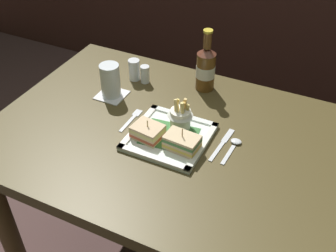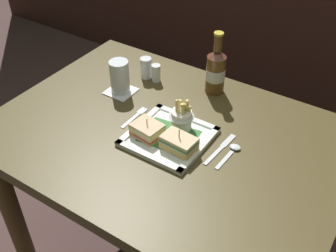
{
  "view_description": "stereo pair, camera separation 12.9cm",
  "coord_description": "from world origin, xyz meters",
  "px_view_note": "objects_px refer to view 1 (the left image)",
  "views": [
    {
      "loc": [
        0.45,
        -0.92,
        1.57
      ],
      "look_at": [
        0.01,
        -0.01,
        0.76
      ],
      "focal_mm": 44.04,
      "sensor_mm": 36.0,
      "label": 1
    },
    {
      "loc": [
        0.56,
        -0.85,
        1.57
      ],
      "look_at": [
        0.01,
        -0.01,
        0.76
      ],
      "focal_mm": 44.04,
      "sensor_mm": 36.0,
      "label": 2
    }
  ],
  "objects_px": {
    "spoon": "(234,145)",
    "pepper_shaker": "(145,75)",
    "fries_cup": "(180,115)",
    "knife": "(223,143)",
    "fork": "(132,119)",
    "beer_bottle": "(206,67)",
    "water_glass": "(111,83)",
    "square_plate": "(169,137)",
    "sandwich_half_right": "(182,142)",
    "salt_shaker": "(134,71)",
    "sandwich_half_left": "(148,132)",
    "dining_table": "(167,159)"
  },
  "relations": [
    {
      "from": "dining_table",
      "to": "spoon",
      "type": "relative_size",
      "value": 8.98
    },
    {
      "from": "sandwich_half_right",
      "to": "knife",
      "type": "height_order",
      "value": "sandwich_half_right"
    },
    {
      "from": "sandwich_half_right",
      "to": "fries_cup",
      "type": "bearing_deg",
      "value": 117.71
    },
    {
      "from": "sandwich_half_left",
      "to": "beer_bottle",
      "type": "relative_size",
      "value": 0.43
    },
    {
      "from": "square_plate",
      "to": "fork",
      "type": "distance_m",
      "value": 0.16
    },
    {
      "from": "sandwich_half_right",
      "to": "water_glass",
      "type": "distance_m",
      "value": 0.39
    },
    {
      "from": "fries_cup",
      "to": "pepper_shaker",
      "type": "distance_m",
      "value": 0.31
    },
    {
      "from": "dining_table",
      "to": "fries_cup",
      "type": "relative_size",
      "value": 10.19
    },
    {
      "from": "dining_table",
      "to": "beer_bottle",
      "type": "xyz_separation_m",
      "value": [
        0.01,
        0.3,
        0.2
      ]
    },
    {
      "from": "fork",
      "to": "beer_bottle",
      "type": "bearing_deg",
      "value": 62.16
    },
    {
      "from": "square_plate",
      "to": "fries_cup",
      "type": "relative_size",
      "value": 2.18
    },
    {
      "from": "fork",
      "to": "spoon",
      "type": "bearing_deg",
      "value": 3.32
    },
    {
      "from": "beer_bottle",
      "to": "fork",
      "type": "height_order",
      "value": "beer_bottle"
    },
    {
      "from": "sandwich_half_right",
      "to": "sandwich_half_left",
      "type": "bearing_deg",
      "value": -180.0
    },
    {
      "from": "sandwich_half_right",
      "to": "water_glass",
      "type": "bearing_deg",
      "value": 155.48
    },
    {
      "from": "dining_table",
      "to": "beer_bottle",
      "type": "relative_size",
      "value": 4.86
    },
    {
      "from": "knife",
      "to": "dining_table",
      "type": "bearing_deg",
      "value": -170.55
    },
    {
      "from": "fries_cup",
      "to": "knife",
      "type": "relative_size",
      "value": 0.65
    },
    {
      "from": "fries_cup",
      "to": "knife",
      "type": "xyz_separation_m",
      "value": [
        0.15,
        -0.0,
        -0.06
      ]
    },
    {
      "from": "spoon",
      "to": "salt_shaker",
      "type": "height_order",
      "value": "salt_shaker"
    },
    {
      "from": "dining_table",
      "to": "sandwich_half_left",
      "type": "relative_size",
      "value": 11.38
    },
    {
      "from": "fork",
      "to": "salt_shaker",
      "type": "bearing_deg",
      "value": 117.1
    },
    {
      "from": "salt_shaker",
      "to": "square_plate",
      "type": "bearing_deg",
      "value": -43.54
    },
    {
      "from": "knife",
      "to": "sandwich_half_left",
      "type": "bearing_deg",
      "value": -158.98
    },
    {
      "from": "beer_bottle",
      "to": "water_glass",
      "type": "bearing_deg",
      "value": -146.06
    },
    {
      "from": "salt_shaker",
      "to": "knife",
      "type": "bearing_deg",
      "value": -25.71
    },
    {
      "from": "spoon",
      "to": "pepper_shaker",
      "type": "xyz_separation_m",
      "value": [
        -0.42,
        0.2,
        0.03
      ]
    },
    {
      "from": "sandwich_half_right",
      "to": "water_glass",
      "type": "xyz_separation_m",
      "value": [
        -0.35,
        0.16,
        0.02
      ]
    },
    {
      "from": "sandwich_half_left",
      "to": "knife",
      "type": "distance_m",
      "value": 0.24
    },
    {
      "from": "fries_cup",
      "to": "water_glass",
      "type": "xyz_separation_m",
      "value": [
        -0.3,
        0.07,
        -0.0
      ]
    },
    {
      "from": "fries_cup",
      "to": "square_plate",
      "type": "bearing_deg",
      "value": -102.93
    },
    {
      "from": "sandwich_half_left",
      "to": "pepper_shaker",
      "type": "bearing_deg",
      "value": 119.67
    },
    {
      "from": "square_plate",
      "to": "sandwich_half_left",
      "type": "xyz_separation_m",
      "value": [
        -0.06,
        -0.03,
        0.03
      ]
    },
    {
      "from": "dining_table",
      "to": "sandwich_half_right",
      "type": "bearing_deg",
      "value": -34.69
    },
    {
      "from": "square_plate",
      "to": "spoon",
      "type": "bearing_deg",
      "value": 15.49
    },
    {
      "from": "spoon",
      "to": "water_glass",
      "type": "bearing_deg",
      "value": 171.74
    },
    {
      "from": "fries_cup",
      "to": "salt_shaker",
      "type": "height_order",
      "value": "fries_cup"
    },
    {
      "from": "sandwich_half_left",
      "to": "fork",
      "type": "distance_m",
      "value": 0.12
    },
    {
      "from": "beer_bottle",
      "to": "square_plate",
      "type": "bearing_deg",
      "value": -88.71
    },
    {
      "from": "sandwich_half_left",
      "to": "fork",
      "type": "xyz_separation_m",
      "value": [
        -0.1,
        0.07,
        -0.03
      ]
    },
    {
      "from": "water_glass",
      "to": "spoon",
      "type": "xyz_separation_m",
      "value": [
        0.49,
        -0.07,
        -0.05
      ]
    },
    {
      "from": "pepper_shaker",
      "to": "sandwich_half_left",
      "type": "bearing_deg",
      "value": -60.33
    },
    {
      "from": "sandwich_half_left",
      "to": "salt_shaker",
      "type": "distance_m",
      "value": 0.36
    },
    {
      "from": "fork",
      "to": "salt_shaker",
      "type": "xyz_separation_m",
      "value": [
        -0.11,
        0.22,
        0.03
      ]
    },
    {
      "from": "fries_cup",
      "to": "spoon",
      "type": "bearing_deg",
      "value": 0.24
    },
    {
      "from": "sandwich_half_right",
      "to": "fork",
      "type": "distance_m",
      "value": 0.23
    },
    {
      "from": "square_plate",
      "to": "sandwich_half_left",
      "type": "height_order",
      "value": "sandwich_half_left"
    },
    {
      "from": "pepper_shaker",
      "to": "fries_cup",
      "type": "bearing_deg",
      "value": -40.67
    },
    {
      "from": "square_plate",
      "to": "water_glass",
      "type": "xyz_separation_m",
      "value": [
        -0.29,
        0.13,
        0.05
      ]
    },
    {
      "from": "dining_table",
      "to": "water_glass",
      "type": "height_order",
      "value": "water_glass"
    }
  ]
}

